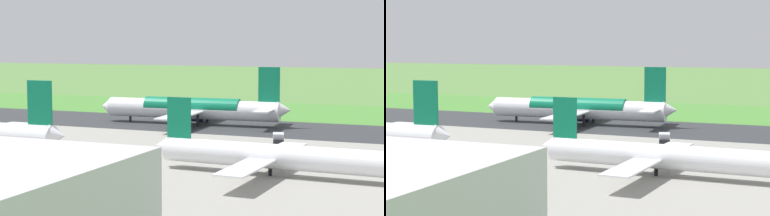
% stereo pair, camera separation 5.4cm
% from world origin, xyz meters
% --- Properties ---
extents(ground_plane, '(800.00, 800.00, 0.00)m').
position_xyz_m(ground_plane, '(0.00, 0.00, 0.00)').
color(ground_plane, '#547F3D').
extents(runway_asphalt, '(600.00, 32.90, 0.06)m').
position_xyz_m(runway_asphalt, '(0.00, 0.00, 0.03)').
color(runway_asphalt, '#2D3033').
rests_on(runway_asphalt, ground).
extents(apron_concrete, '(440.00, 110.00, 0.05)m').
position_xyz_m(apron_concrete, '(0.00, 58.53, 0.03)').
color(apron_concrete, gray).
rests_on(apron_concrete, ground).
extents(grass_verge_foreground, '(600.00, 80.00, 0.04)m').
position_xyz_m(grass_verge_foreground, '(0.00, -31.64, 0.02)').
color(grass_verge_foreground, '#478534').
rests_on(grass_verge_foreground, ground).
extents(airliner_main, '(54.14, 44.29, 15.88)m').
position_xyz_m(airliner_main, '(-11.12, -0.02, 4.35)').
color(airliner_main, white).
rests_on(airliner_main, ground).
extents(airliner_parked_near, '(43.31, 35.37, 12.66)m').
position_xyz_m(airliner_parked_near, '(-49.88, 59.27, 3.46)').
color(airliner_parked_near, white).
rests_on(airliner_parked_near, ground).
extents(service_car_followme, '(4.57, 3.31, 1.62)m').
position_xyz_m(service_car_followme, '(-55.52, 37.09, 0.84)').
color(service_car_followme, gold).
rests_on(service_car_followme, ground).
extents(service_truck_fuel, '(3.80, 6.20, 2.65)m').
position_xyz_m(service_truck_fuel, '(-42.45, 27.10, 1.40)').
color(service_truck_fuel, black).
rests_on(service_truck_fuel, ground).
extents(no_stopping_sign, '(0.60, 0.10, 2.48)m').
position_xyz_m(no_stopping_sign, '(-13.65, -27.76, 1.48)').
color(no_stopping_sign, slate).
rests_on(no_stopping_sign, ground).
extents(traffic_cone_orange, '(0.40, 0.40, 0.55)m').
position_xyz_m(traffic_cone_orange, '(-7.81, -30.13, 0.28)').
color(traffic_cone_orange, orange).
rests_on(traffic_cone_orange, ground).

